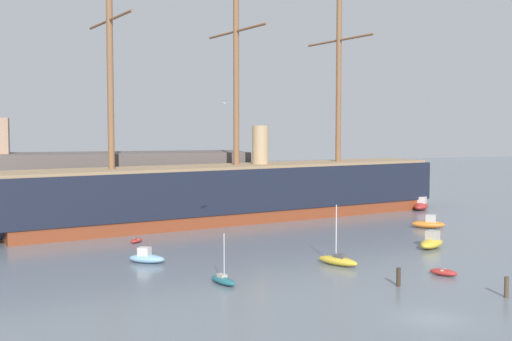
# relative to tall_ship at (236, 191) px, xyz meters

# --- Properties ---
(ground_plane) EXTENTS (400.00, 400.00, 0.00)m
(ground_plane) POSITION_rel_tall_ship_xyz_m (0.19, -48.50, -4.05)
(ground_plane) COLOR slate
(tall_ship) EXTENTS (76.06, 25.49, 37.19)m
(tall_ship) POSITION_rel_tall_ship_xyz_m (0.00, 0.00, 0.00)
(tall_ship) COLOR brown
(tall_ship) RESTS_ON ground
(sailboat_foreground_left) EXTENTS (1.96, 3.39, 4.23)m
(sailboat_foreground_left) POSITION_rel_tall_ship_xyz_m (-10.76, -34.90, -3.70)
(sailboat_foreground_left) COLOR #236670
(sailboat_foreground_left) RESTS_ON ground
(dinghy_foreground_right) EXTENTS (2.32, 2.60, 0.58)m
(dinghy_foreground_right) POSITION_rel_tall_ship_xyz_m (8.32, -37.50, -3.76)
(dinghy_foreground_right) COLOR #B22D28
(dinghy_foreground_right) RESTS_ON ground
(sailboat_near_centre) EXTENTS (3.29, 4.41, 5.65)m
(sailboat_near_centre) POSITION_rel_tall_ship_xyz_m (1.29, -30.96, -3.58)
(sailboat_near_centre) COLOR gold
(sailboat_near_centre) RESTS_ON ground
(motorboat_mid_left) EXTENTS (3.79, 3.13, 1.49)m
(motorboat_mid_left) POSITION_rel_tall_ship_xyz_m (-15.66, -24.68, -3.53)
(motorboat_mid_left) COLOR #7FB2D6
(motorboat_mid_left) RESTS_ON ground
(motorboat_mid_right) EXTENTS (4.59, 4.04, 1.83)m
(motorboat_mid_right) POSITION_rel_tall_ship_xyz_m (14.38, -26.03, -3.41)
(motorboat_mid_right) COLOR gold
(motorboat_mid_right) RESTS_ON ground
(dinghy_alongside_bow) EXTENTS (1.95, 2.12, 0.48)m
(dinghy_alongside_bow) POSITION_rel_tall_ship_xyz_m (-15.29, -13.43, -3.81)
(dinghy_alongside_bow) COLOR #B22D28
(dinghy_alongside_bow) RESTS_ON ground
(motorboat_alongside_stern) EXTENTS (4.45, 3.71, 1.75)m
(motorboat_alongside_stern) POSITION_rel_tall_ship_xyz_m (21.60, -13.93, -3.44)
(motorboat_alongside_stern) COLOR orange
(motorboat_alongside_stern) RESTS_ON ground
(dinghy_far_left) EXTENTS (2.82, 2.30, 0.62)m
(dinghy_far_left) POSITION_rel_tall_ship_xyz_m (-25.54, 5.30, -3.74)
(dinghy_far_left) COLOR #1E284C
(dinghy_far_left) RESTS_ON ground
(motorboat_far_right) EXTENTS (4.75, 4.83, 2.01)m
(motorboat_far_right) POSITION_rel_tall_ship_xyz_m (30.64, 2.65, -3.35)
(motorboat_far_right) COLOR #B22D28
(motorboat_far_right) RESTS_ON ground
(motorboat_distant_centre) EXTENTS (4.50, 3.52, 1.75)m
(motorboat_distant_centre) POSITION_rel_tall_ship_xyz_m (1.16, 17.10, -3.44)
(motorboat_distant_centre) COLOR #236670
(motorboat_distant_centre) RESTS_ON ground
(mooring_piling_nearest) EXTENTS (0.35, 0.35, 1.50)m
(mooring_piling_nearest) POSITION_rel_tall_ship_xyz_m (2.66, -39.71, -3.30)
(mooring_piling_nearest) COLOR #382B1E
(mooring_piling_nearest) RESTS_ON ground
(mooring_piling_left_pair) EXTENTS (0.35, 0.35, 1.60)m
(mooring_piling_left_pair) POSITION_rel_tall_ship_xyz_m (8.69, -45.25, -3.25)
(mooring_piling_left_pair) COLOR #4C3D2D
(mooring_piling_left_pair) RESTS_ON ground
(dockside_warehouse_left) EXTENTS (57.39, 13.34, 14.19)m
(dockside_warehouse_left) POSITION_rel_tall_ship_xyz_m (-22.29, 13.18, 0.47)
(dockside_warehouse_left) COLOR #565659
(dockside_warehouse_left) RESTS_ON ground
(seagull_in_flight) EXTENTS (0.98, 0.70, 0.13)m
(seagull_in_flight) POSITION_rel_tall_ship_xyz_m (-8.88, -27.90, 11.03)
(seagull_in_flight) COLOR silver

